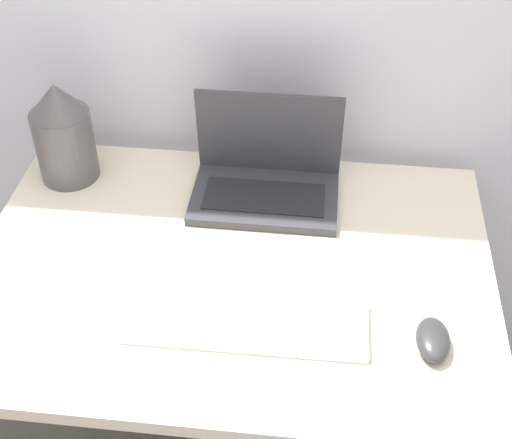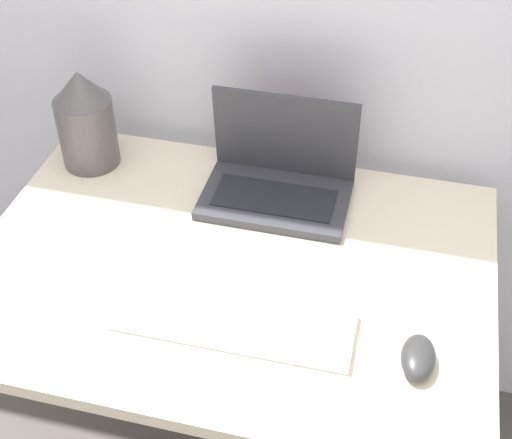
% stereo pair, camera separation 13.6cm
% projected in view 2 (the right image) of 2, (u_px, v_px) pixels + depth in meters
% --- Properties ---
extents(desk, '(1.03, 0.75, 0.75)m').
position_uv_depth(desk, '(232.00, 298.00, 1.48)').
color(desk, beige).
rests_on(desk, ground_plane).
extents(laptop, '(0.32, 0.21, 0.22)m').
position_uv_depth(laptop, '(279.00, 176.00, 1.55)').
color(laptop, '#333338').
rests_on(laptop, desk).
extents(keyboard, '(0.44, 0.14, 0.02)m').
position_uv_depth(keyboard, '(233.00, 320.00, 1.29)').
color(keyboard, white).
rests_on(keyboard, desk).
extents(mouse, '(0.06, 0.10, 0.04)m').
position_uv_depth(mouse, '(418.00, 357.00, 1.21)').
color(mouse, '#2D2D2D').
rests_on(mouse, desk).
extents(vase, '(0.13, 0.13, 0.24)m').
position_uv_depth(vase, '(85.00, 120.00, 1.60)').
color(vase, '#514C4C').
rests_on(vase, desk).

